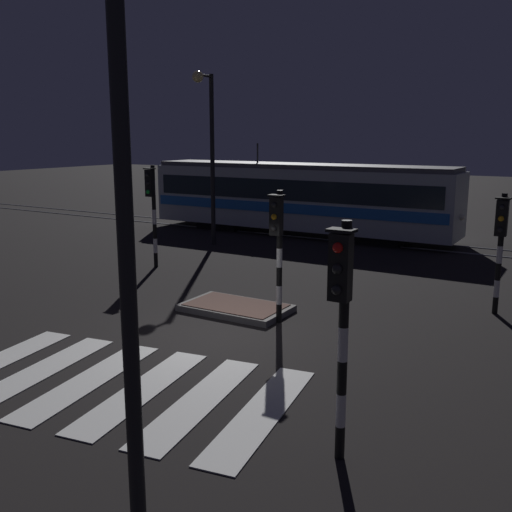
# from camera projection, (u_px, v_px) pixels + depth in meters

# --- Properties ---
(ground_plane) EXTENTS (120.00, 120.00, 0.00)m
(ground_plane) POSITION_uv_depth(u_px,v_px,m) (211.00, 337.00, 13.28)
(ground_plane) COLOR black
(rail_near) EXTENTS (80.00, 0.12, 0.03)m
(rail_near) POSITION_uv_depth(u_px,v_px,m) (391.00, 246.00, 24.17)
(rail_near) COLOR #59595E
(rail_near) RESTS_ON ground
(rail_far) EXTENTS (80.00, 0.12, 0.03)m
(rail_far) POSITION_uv_depth(u_px,v_px,m) (401.00, 241.00, 25.37)
(rail_far) COLOR #59595E
(rail_far) RESTS_ON ground
(crosswalk_zebra) EXTENTS (7.00, 4.72, 0.02)m
(crosswalk_zebra) POSITION_uv_depth(u_px,v_px,m) (115.00, 385.00, 10.71)
(crosswalk_zebra) COLOR silver
(crosswalk_zebra) RESTS_ON ground
(traffic_island) EXTENTS (2.75, 1.62, 0.18)m
(traffic_island) POSITION_uv_depth(u_px,v_px,m) (236.00, 308.00, 15.24)
(traffic_island) COLOR slate
(traffic_island) RESTS_ON ground
(traffic_light_corner_far_right) EXTENTS (0.36, 0.42, 3.10)m
(traffic_light_corner_far_right) POSITION_uv_depth(u_px,v_px,m) (501.00, 236.00, 14.55)
(traffic_light_corner_far_right) COLOR black
(traffic_light_corner_far_right) RESTS_ON ground
(traffic_light_median_centre) EXTENTS (0.36, 0.42, 3.25)m
(traffic_light_median_centre) POSITION_uv_depth(u_px,v_px,m) (278.00, 237.00, 13.83)
(traffic_light_median_centre) COLOR black
(traffic_light_median_centre) RESTS_ON ground
(traffic_light_corner_near_right) EXTENTS (0.36, 0.42, 3.42)m
(traffic_light_corner_near_right) POSITION_uv_depth(u_px,v_px,m) (342.00, 307.00, 7.79)
(traffic_light_corner_near_right) COLOR black
(traffic_light_corner_near_right) RESTS_ON ground
(traffic_light_corner_far_left) EXTENTS (0.36, 0.42, 3.53)m
(traffic_light_corner_far_left) POSITION_uv_depth(u_px,v_px,m) (152.00, 201.00, 19.83)
(traffic_light_corner_far_left) COLOR black
(traffic_light_corner_far_left) RESTS_ON ground
(street_lamp_near_kerb) EXTENTS (0.44, 1.21, 7.04)m
(street_lamp_near_kerb) POSITION_uv_depth(u_px,v_px,m) (102.00, 139.00, 5.50)
(street_lamp_near_kerb) COLOR black
(street_lamp_near_kerb) RESTS_ON ground
(street_lamp_trackside_left) EXTENTS (0.44, 1.21, 6.95)m
(street_lamp_trackside_left) POSITION_uv_depth(u_px,v_px,m) (208.00, 138.00, 23.46)
(street_lamp_trackside_left) COLOR black
(street_lamp_trackside_left) RESTS_ON ground
(tram) EXTENTS (14.67, 2.58, 4.15)m
(tram) POSITION_uv_depth(u_px,v_px,m) (298.00, 197.00, 26.77)
(tram) COLOR #B2BCC1
(tram) RESTS_ON ground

